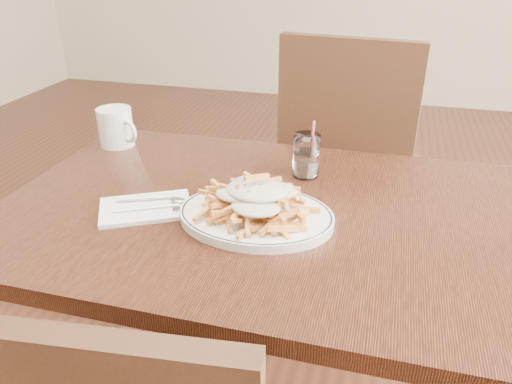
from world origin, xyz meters
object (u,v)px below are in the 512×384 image
(water_glass, at_px, (306,158))
(loaded_fries, at_px, (256,195))
(coffee_mug, at_px, (116,127))
(chair_far, at_px, (349,154))
(fries_plate, at_px, (256,216))
(table, at_px, (261,236))

(water_glass, bearing_deg, loaded_fries, -103.33)
(coffee_mug, bearing_deg, chair_far, 39.00)
(water_glass, relative_size, coffee_mug, 1.09)
(chair_far, relative_size, coffee_mug, 7.44)
(coffee_mug, bearing_deg, water_glass, -6.15)
(fries_plate, bearing_deg, water_glass, 76.67)
(chair_far, height_order, fries_plate, chair_far)
(table, distance_m, chair_far, 0.80)
(table, distance_m, loaded_fries, 0.15)
(loaded_fries, bearing_deg, table, 94.34)
(loaded_fries, distance_m, coffee_mug, 0.61)
(table, height_order, fries_plate, fries_plate)
(table, bearing_deg, loaded_fries, -85.66)
(fries_plate, relative_size, coffee_mug, 2.77)
(chair_far, relative_size, loaded_fries, 3.56)
(chair_far, height_order, coffee_mug, chair_far)
(chair_far, distance_m, water_glass, 0.63)
(table, xyz_separation_m, fries_plate, (0.00, -0.06, 0.09))
(loaded_fries, distance_m, water_glass, 0.27)
(loaded_fries, xyz_separation_m, coffee_mug, (-0.51, 0.32, -0.01))
(loaded_fries, height_order, water_glass, water_glass)
(chair_far, xyz_separation_m, coffee_mug, (-0.64, -0.52, 0.23))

